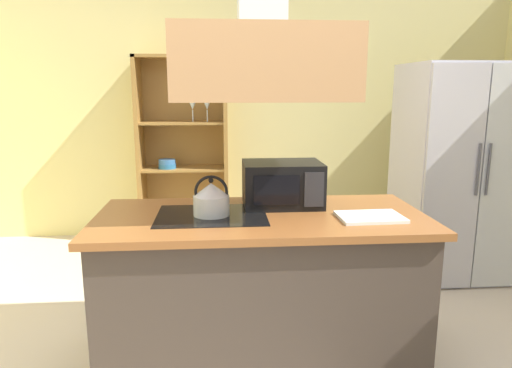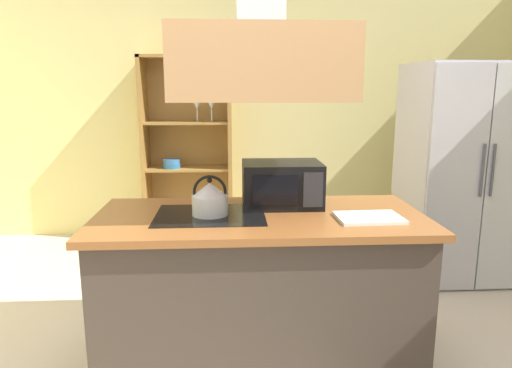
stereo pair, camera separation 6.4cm
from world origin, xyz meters
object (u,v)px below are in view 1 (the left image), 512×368
(refrigerator, at_px, (456,172))
(kettle, at_px, (211,199))
(dish_cabinet, at_px, (184,160))
(microwave, at_px, (282,184))
(cutting_board, at_px, (370,217))

(refrigerator, height_order, kettle, refrigerator)
(dish_cabinet, bearing_deg, microwave, -71.32)
(kettle, height_order, cutting_board, kettle)
(kettle, relative_size, microwave, 0.48)
(cutting_board, xyz_separation_m, microwave, (-0.43, 0.33, 0.12))
(dish_cabinet, bearing_deg, kettle, -82.26)
(dish_cabinet, height_order, microwave, dish_cabinet)
(refrigerator, xyz_separation_m, cutting_board, (-1.19, -1.36, 0.02))
(kettle, height_order, microwave, microwave)
(kettle, bearing_deg, refrigerator, 30.91)
(dish_cabinet, xyz_separation_m, microwave, (0.74, -2.20, 0.18))
(kettle, bearing_deg, microwave, 25.18)
(cutting_board, bearing_deg, refrigerator, 48.62)
(refrigerator, xyz_separation_m, dish_cabinet, (-2.37, 1.17, -0.04))
(kettle, bearing_deg, dish_cabinet, 97.74)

